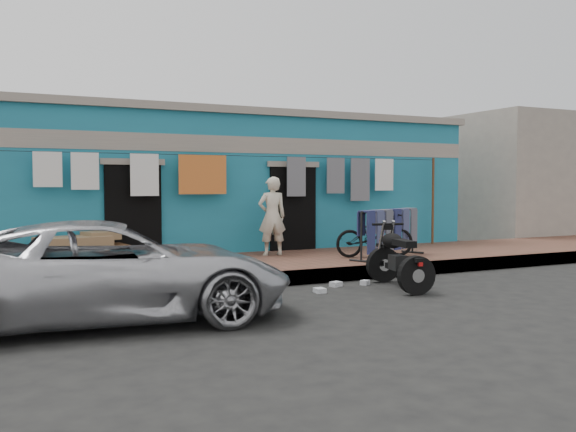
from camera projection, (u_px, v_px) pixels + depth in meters
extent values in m
plane|color=black|center=(346.00, 300.00, 8.96)|extent=(80.00, 80.00, 0.00)
cube|color=brown|center=(266.00, 267.00, 11.66)|extent=(28.00, 3.00, 0.25)
cube|color=gray|center=(299.00, 277.00, 10.35)|extent=(28.00, 0.10, 0.25)
cube|color=#1E6E89|center=(202.00, 189.00, 15.19)|extent=(12.00, 5.00, 3.20)
cube|color=#9E9384|center=(236.00, 145.00, 12.94)|extent=(12.00, 0.14, 0.35)
cube|color=#9E9384|center=(201.00, 121.00, 15.10)|extent=(12.20, 5.20, 0.16)
cube|color=black|center=(133.00, 218.00, 12.00)|extent=(1.10, 0.10, 2.10)
cube|color=black|center=(293.00, 214.00, 13.51)|extent=(1.10, 0.10, 2.10)
cube|color=#9E9384|center=(526.00, 178.00, 19.90)|extent=(6.00, 5.00, 3.80)
cylinder|color=brown|center=(433.00, 201.00, 14.88)|extent=(0.06, 0.06, 2.10)
cylinder|color=black|center=(242.00, 156.00, 12.67)|extent=(10.00, 0.01, 0.01)
cube|color=silver|center=(48.00, 169.00, 11.07)|extent=(0.50, 0.02, 0.64)
cube|color=silver|center=(85.00, 171.00, 11.35)|extent=(0.50, 0.02, 0.69)
cube|color=silver|center=(145.00, 175.00, 11.83)|extent=(0.55, 0.02, 0.82)
cube|color=#CC4C26|center=(203.00, 175.00, 12.33)|extent=(1.00, 0.02, 0.79)
cube|color=slate|center=(296.00, 177.00, 13.24)|extent=(0.45, 0.02, 0.86)
cube|color=slate|center=(336.00, 176.00, 13.67)|extent=(0.45, 0.02, 0.80)
cube|color=slate|center=(360.00, 180.00, 13.95)|extent=(0.50, 0.02, 0.97)
cube|color=silver|center=(384.00, 175.00, 14.23)|extent=(0.50, 0.02, 0.74)
imported|color=#BABABF|center=(109.00, 269.00, 7.57)|extent=(4.82, 2.58, 1.30)
imported|color=beige|center=(272.00, 216.00, 12.46)|extent=(0.62, 0.45, 1.61)
imported|color=black|center=(375.00, 231.00, 12.22)|extent=(1.71, 0.88, 1.05)
cube|color=silver|center=(336.00, 284.00, 10.16)|extent=(0.22, 0.20, 0.08)
cube|color=silver|center=(365.00, 283.00, 10.33)|extent=(0.20, 0.18, 0.08)
cube|color=silver|center=(320.00, 290.00, 9.58)|extent=(0.16, 0.20, 0.08)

